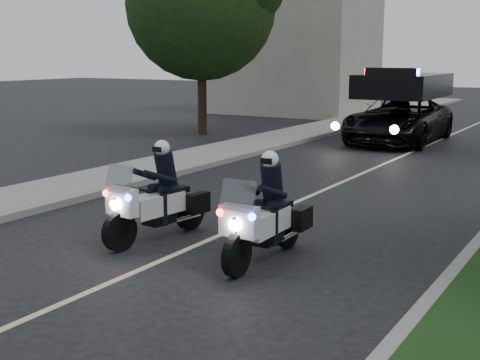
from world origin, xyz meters
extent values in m
plane|color=black|center=(0.00, 0.00, 0.00)|extent=(120.00, 120.00, 0.00)
cube|color=gray|center=(-4.10, 10.00, 0.07)|extent=(0.20, 60.00, 0.15)
cube|color=gray|center=(-5.20, 10.00, 0.08)|extent=(2.00, 60.00, 0.16)
cube|color=#A8A396|center=(-10.00, 26.00, 3.50)|extent=(8.00, 6.00, 7.00)
cube|color=#BFB78C|center=(0.00, 10.00, 0.00)|extent=(0.12, 50.00, 0.01)
imported|color=black|center=(-1.14, 16.98, 0.00)|extent=(2.88, 6.05, 2.92)
imported|color=black|center=(-2.25, 20.39, 0.00)|extent=(0.77, 1.72, 0.87)
imported|color=black|center=(-2.25, 20.39, 0.00)|extent=(0.64, 0.45, 1.72)
camera|label=1|loc=(6.03, -5.95, 3.16)|focal=47.89mm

